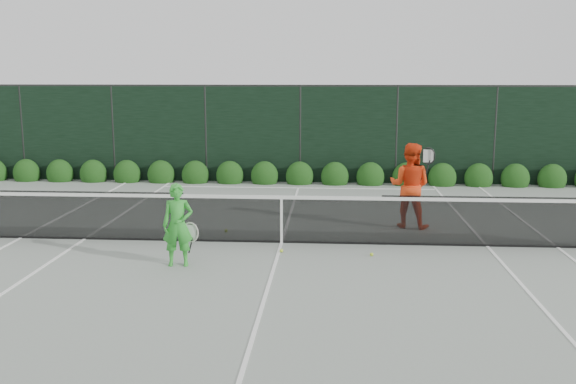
{
  "coord_description": "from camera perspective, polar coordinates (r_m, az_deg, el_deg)",
  "views": [
    {
      "loc": [
        1.0,
        -12.6,
        3.38
      ],
      "look_at": [
        0.11,
        0.3,
        1.0
      ],
      "focal_mm": 40.0,
      "sensor_mm": 36.0,
      "label": 1
    }
  ],
  "objects": [
    {
      "name": "player_woman",
      "position": [
        11.57,
        -9.76,
        -2.91
      ],
      "size": [
        0.64,
        0.42,
        1.49
      ],
      "rotation": [
        0.0,
        0.0,
        0.12
      ],
      "color": "green",
      "rests_on": "ground"
    },
    {
      "name": "hedge_row",
      "position": [
        20.03,
        1.03,
        1.39
      ],
      "size": [
        31.66,
        0.65,
        0.94
      ],
      "color": "#123D10",
      "rests_on": "ground"
    },
    {
      "name": "windscreen_fence",
      "position": [
        10.12,
        -1.8,
        -0.21
      ],
      "size": [
        32.0,
        21.07,
        3.06
      ],
      "color": "black",
      "rests_on": "ground"
    },
    {
      "name": "tennis_net",
      "position": [
        12.96,
        -0.69,
        -2.27
      ],
      "size": [
        12.9,
        0.1,
        1.07
      ],
      "color": "black",
      "rests_on": "ground"
    },
    {
      "name": "player_man",
      "position": [
        14.47,
        10.78,
        0.57
      ],
      "size": [
        1.11,
        0.99,
        1.9
      ],
      "rotation": [
        0.0,
        0.0,
        2.8
      ],
      "color": "#F23E14",
      "rests_on": "ground"
    },
    {
      "name": "ground",
      "position": [
        13.09,
        -0.58,
        -4.54
      ],
      "size": [
        80.0,
        80.0,
        0.0
      ],
      "primitive_type": "plane",
      "color": "gray",
      "rests_on": "ground"
    },
    {
      "name": "court_lines",
      "position": [
        13.09,
        -0.58,
        -4.52
      ],
      "size": [
        11.03,
        23.83,
        0.01
      ],
      "color": "white",
      "rests_on": "ground"
    },
    {
      "name": "tennis_balls",
      "position": [
        13.09,
        -2.69,
        -4.39
      ],
      "size": [
        4.32,
        1.71,
        0.07
      ],
      "color": "#BCDC30",
      "rests_on": "ground"
    }
  ]
}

